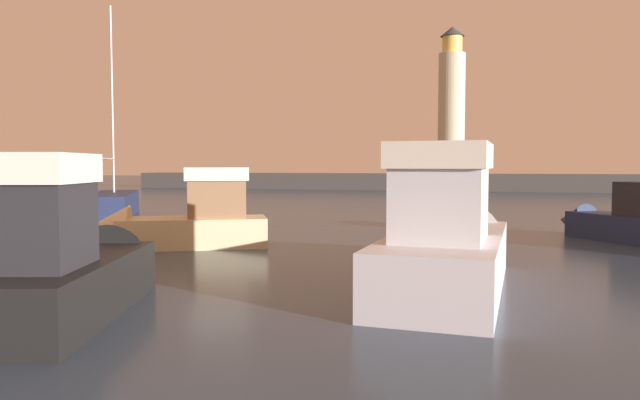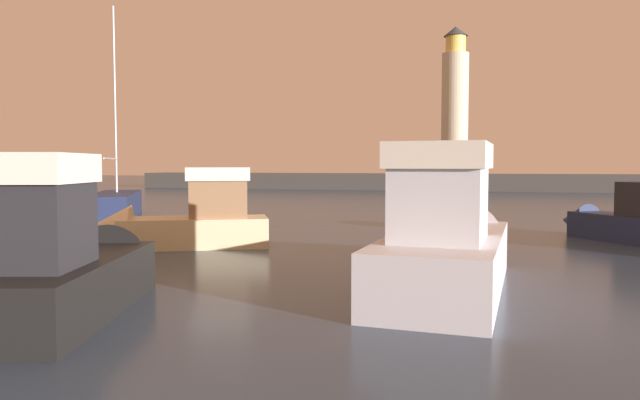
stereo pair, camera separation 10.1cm
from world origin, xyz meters
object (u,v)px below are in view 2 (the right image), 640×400
(motorboat_6, at_px, (177,222))
(sailboat_moored, at_px, (115,204))
(motorboat_4, at_px, (619,222))
(motorboat_5, at_px, (80,264))
(lighthouse, at_px, (455,105))
(motorboat_3, at_px, (451,241))

(motorboat_6, xyz_separation_m, sailboat_moored, (-9.68, 10.29, -0.21))
(motorboat_6, bearing_deg, motorboat_4, 22.27)
(motorboat_5, bearing_deg, motorboat_4, 49.16)
(lighthouse, xyz_separation_m, motorboat_4, (8.56, -44.53, -9.02))
(motorboat_6, bearing_deg, sailboat_moored, 133.25)
(motorboat_4, relative_size, motorboat_6, 0.86)
(motorboat_4, distance_m, motorboat_5, 19.43)
(lighthouse, relative_size, motorboat_5, 2.38)
(motorboat_5, bearing_deg, lighthouse, 85.99)
(motorboat_3, xyz_separation_m, motorboat_6, (-9.61, 3.81, -0.12))
(motorboat_3, xyz_separation_m, motorboat_4, (5.68, 10.06, -0.31))
(lighthouse, bearing_deg, motorboat_5, -94.01)
(motorboat_4, xyz_separation_m, sailboat_moored, (-24.97, 4.03, -0.02))
(lighthouse, height_order, sailboat_moored, lighthouse)
(motorboat_5, relative_size, sailboat_moored, 0.59)
(motorboat_5, relative_size, motorboat_6, 1.05)
(motorboat_4, bearing_deg, lighthouse, 100.88)
(motorboat_4, height_order, motorboat_5, motorboat_5)
(lighthouse, relative_size, sailboat_moored, 1.40)
(motorboat_3, distance_m, motorboat_5, 8.42)
(motorboat_6, bearing_deg, motorboat_3, -21.60)
(motorboat_3, relative_size, sailboat_moored, 0.76)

